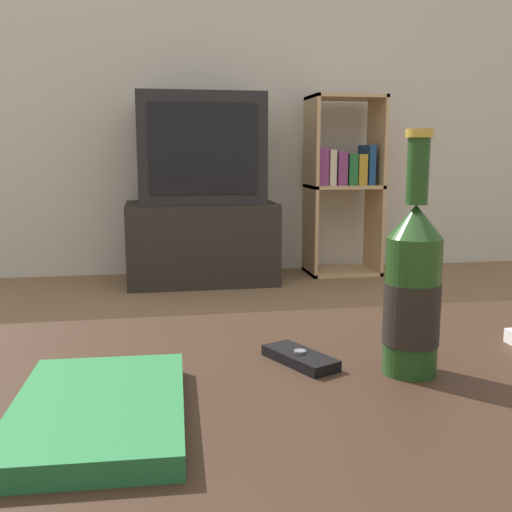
{
  "coord_description": "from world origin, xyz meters",
  "views": [
    {
      "loc": [
        -0.08,
        -0.6,
        0.72
      ],
      "look_at": [
        0.09,
        0.37,
        0.55
      ],
      "focal_mm": 42.0,
      "sensor_mm": 36.0,
      "label": 1
    }
  ],
  "objects_px": {
    "television": "(200,149)",
    "cell_phone": "(300,358)",
    "bookshelf": "(343,179)",
    "table_book": "(99,410)",
    "beer_bottle": "(412,291)",
    "tv_stand": "(201,242)"
  },
  "relations": [
    {
      "from": "tv_stand",
      "to": "cell_phone",
      "type": "relative_size",
      "value": 6.91
    },
    {
      "from": "bookshelf",
      "to": "tv_stand",
      "type": "bearing_deg",
      "value": -173.53
    },
    {
      "from": "bookshelf",
      "to": "beer_bottle",
      "type": "height_order",
      "value": "bookshelf"
    },
    {
      "from": "tv_stand",
      "to": "table_book",
      "type": "height_order",
      "value": "table_book"
    },
    {
      "from": "table_book",
      "to": "tv_stand",
      "type": "bearing_deg",
      "value": 85.45
    },
    {
      "from": "television",
      "to": "cell_phone",
      "type": "distance_m",
      "value": 2.6
    },
    {
      "from": "tv_stand",
      "to": "table_book",
      "type": "xyz_separation_m",
      "value": [
        -0.33,
        -2.72,
        0.24
      ]
    },
    {
      "from": "tv_stand",
      "to": "bookshelf",
      "type": "height_order",
      "value": "bookshelf"
    },
    {
      "from": "cell_phone",
      "to": "table_book",
      "type": "height_order",
      "value": "table_book"
    },
    {
      "from": "bookshelf",
      "to": "table_book",
      "type": "relative_size",
      "value": 3.96
    },
    {
      "from": "tv_stand",
      "to": "cell_phone",
      "type": "xyz_separation_m",
      "value": [
        -0.09,
        -2.59,
        0.23
      ]
    },
    {
      "from": "beer_bottle",
      "to": "table_book",
      "type": "height_order",
      "value": "beer_bottle"
    },
    {
      "from": "television",
      "to": "cell_phone",
      "type": "bearing_deg",
      "value": -92.0
    },
    {
      "from": "bookshelf",
      "to": "table_book",
      "type": "distance_m",
      "value": 3.06
    },
    {
      "from": "tv_stand",
      "to": "television",
      "type": "height_order",
      "value": "television"
    },
    {
      "from": "tv_stand",
      "to": "bookshelf",
      "type": "bearing_deg",
      "value": 6.47
    },
    {
      "from": "beer_bottle",
      "to": "television",
      "type": "bearing_deg",
      "value": 90.75
    },
    {
      "from": "bookshelf",
      "to": "table_book",
      "type": "height_order",
      "value": "bookshelf"
    },
    {
      "from": "tv_stand",
      "to": "bookshelf",
      "type": "xyz_separation_m",
      "value": [
        0.85,
        0.1,
        0.34
      ]
    },
    {
      "from": "bookshelf",
      "to": "beer_bottle",
      "type": "distance_m",
      "value": 2.86
    },
    {
      "from": "beer_bottle",
      "to": "table_book",
      "type": "distance_m",
      "value": 0.39
    },
    {
      "from": "television",
      "to": "table_book",
      "type": "bearing_deg",
      "value": -96.98
    }
  ]
}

